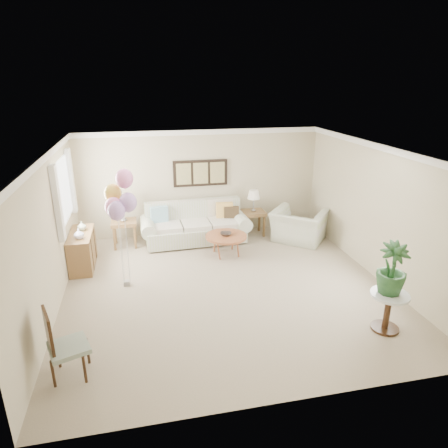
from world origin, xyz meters
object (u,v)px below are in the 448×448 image
Objects in this scene: armchair at (298,226)px; accent_chair at (62,343)px; sofa at (195,226)px; balloon_cluster at (119,199)px; coffee_table at (226,237)px.

accent_chair is (-4.81, -3.79, 0.13)m from armchair.
accent_chair is at bearing -118.70° from sofa.
balloon_cluster is (-1.61, -1.96, 1.35)m from sofa.
sofa is 2.66× the size of accent_chair.
balloon_cluster is (0.76, 2.36, 1.22)m from accent_chair.
sofa is 2.84× the size of coffee_table.
accent_chair is (-2.93, -3.37, 0.08)m from coffee_table.
sofa is 4.93m from accent_chair.
balloon_cluster reaches higher than coffee_table.
sofa is 2.88m from balloon_cluster.
sofa is 2.50m from armchair.
armchair is (1.88, 0.42, -0.04)m from coffee_table.
sofa is at bearing 28.21° from armchair.
armchair reaches higher than coffee_table.
sofa is 1.11m from coffee_table.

